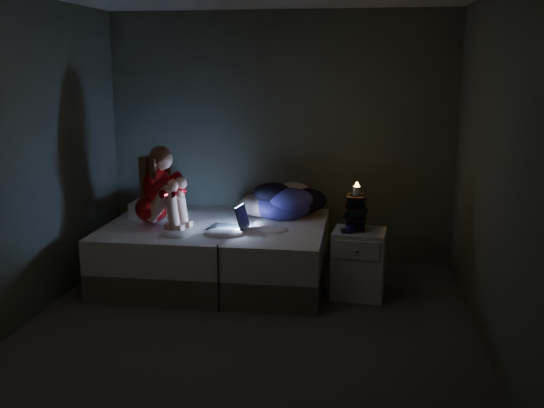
% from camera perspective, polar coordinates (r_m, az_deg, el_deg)
% --- Properties ---
extents(floor, '(3.60, 3.80, 0.02)m').
position_cam_1_polar(floor, '(5.00, -2.26, -11.57)').
color(floor, '#3A3734').
rests_on(floor, ground).
extents(wall_back, '(3.60, 0.02, 2.60)m').
position_cam_1_polar(wall_back, '(6.50, 0.72, 6.05)').
color(wall_back, '#49533D').
rests_on(wall_back, ground).
extents(wall_front, '(3.60, 0.02, 2.60)m').
position_cam_1_polar(wall_front, '(2.81, -9.61, -2.76)').
color(wall_front, '#49533D').
rests_on(wall_front, ground).
extents(wall_left, '(0.02, 3.80, 2.60)m').
position_cam_1_polar(wall_left, '(5.27, -22.18, 3.61)').
color(wall_left, '#49533D').
rests_on(wall_left, ground).
extents(wall_right, '(0.02, 3.80, 2.60)m').
position_cam_1_polar(wall_right, '(4.65, 20.13, 2.69)').
color(wall_right, '#49533D').
rests_on(wall_right, ground).
extents(bed, '(2.07, 1.55, 0.57)m').
position_cam_1_polar(bed, '(6.01, -5.09, -4.44)').
color(bed, '#B6B4B0').
rests_on(bed, ground).
extents(pillow, '(0.49, 0.35, 0.14)m').
position_cam_1_polar(pillow, '(6.32, -10.51, -0.41)').
color(pillow, silver).
rests_on(pillow, bed).
extents(woman, '(0.54, 0.43, 0.76)m').
position_cam_1_polar(woman, '(5.88, -11.13, 1.69)').
color(woman, maroon).
rests_on(woman, bed).
extents(laptop, '(0.37, 0.29, 0.24)m').
position_cam_1_polar(laptop, '(5.70, -4.13, -1.13)').
color(laptop, black).
rests_on(laptop, bed).
extents(clothes_pile, '(0.77, 0.69, 0.38)m').
position_cam_1_polar(clothes_pile, '(6.11, 0.90, 0.46)').
color(clothes_pile, navy).
rests_on(clothes_pile, bed).
extents(nightstand, '(0.49, 0.45, 0.61)m').
position_cam_1_polar(nightstand, '(5.64, 7.99, -5.45)').
color(nightstand, silver).
rests_on(nightstand, ground).
extents(book_stack, '(0.19, 0.25, 0.28)m').
position_cam_1_polar(book_stack, '(5.55, 7.76, -0.94)').
color(book_stack, black).
rests_on(book_stack, nightstand).
extents(candle, '(0.07, 0.07, 0.08)m').
position_cam_1_polar(candle, '(5.51, 7.81, 0.90)').
color(candle, beige).
rests_on(candle, book_stack).
extents(phone, '(0.10, 0.15, 0.01)m').
position_cam_1_polar(phone, '(5.49, 6.80, -2.52)').
color(phone, black).
rests_on(phone, nightstand).
extents(blue_orb, '(0.08, 0.08, 0.08)m').
position_cam_1_polar(blue_orb, '(5.43, 7.37, -2.33)').
color(blue_orb, '#15094E').
rests_on(blue_orb, nightstand).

